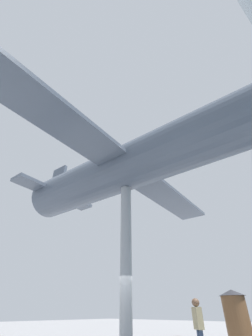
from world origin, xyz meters
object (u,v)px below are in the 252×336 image
suspended_airplane (132,166)px  info_kiosk (238,320)px  support_pylon_central (126,261)px  visitor_person (198,323)px

suspended_airplane → info_kiosk: size_ratio=7.22×
support_pylon_central → suspended_airplane: 4.11m
visitor_person → info_kiosk: size_ratio=0.84×
suspended_airplane → visitor_person: size_ratio=8.61×
visitor_person → info_kiosk: bearing=-73.6°
suspended_airplane → visitor_person: bearing=152.0°
suspended_airplane → visitor_person: (-2.36, 1.04, -6.04)m
suspended_airplane → support_pylon_central: bearing=-90.0°
support_pylon_central → visitor_person: support_pylon_central is taller
support_pylon_central → info_kiosk: 5.13m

